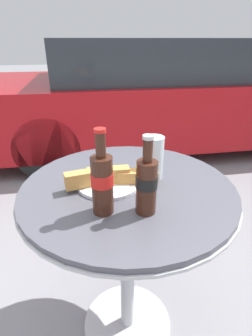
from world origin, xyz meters
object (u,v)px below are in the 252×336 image
drinking_glass (153,159)px  lunch_plate_near (109,179)px  parked_car (162,96)px  cola_bottle_left (146,184)px  cola_bottle_right (102,182)px  bistro_table (128,223)px

drinking_glass → lunch_plate_near: 0.18m
drinking_glass → parked_car: size_ratio=0.04×
lunch_plate_near → cola_bottle_left: bearing=-62.8°
cola_bottle_left → lunch_plate_near: (-0.09, 0.17, -0.07)m
cola_bottle_right → lunch_plate_near: (0.04, 0.15, -0.08)m
cola_bottle_left → parked_car: size_ratio=0.05×
bistro_table → cola_bottle_left: bearing=-81.4°
cola_bottle_right → drinking_glass: cola_bottle_right is taller
cola_bottle_right → cola_bottle_left: bearing=-10.0°
parked_car → bistro_table: bearing=-109.9°
bistro_table → lunch_plate_near: (-0.06, 0.01, 0.19)m
cola_bottle_right → drinking_glass: (0.20, 0.19, -0.03)m
bistro_table → drinking_glass: size_ratio=4.87×
cola_bottle_right → parked_car: size_ratio=0.06×
cola_bottle_left → lunch_plate_near: bearing=117.2°
cola_bottle_left → lunch_plate_near: cola_bottle_left is taller
cola_bottle_right → bistro_table: bearing=54.6°
bistro_table → cola_bottle_right: bearing=-125.4°
cola_bottle_right → parked_car: parked_car is taller
parked_car → drinking_glass: bearing=-108.1°
bistro_table → lunch_plate_near: size_ratio=2.38×
bistro_table → drinking_glass: bearing=23.9°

